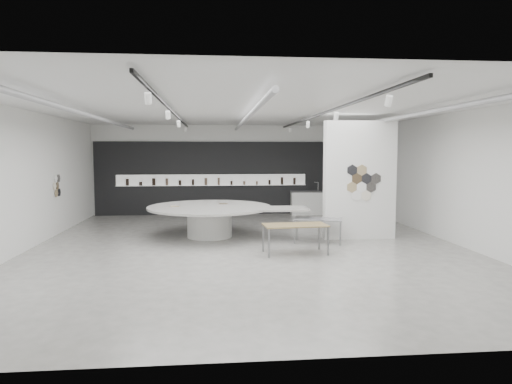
{
  "coord_description": "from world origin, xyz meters",
  "views": [
    {
      "loc": [
        -0.97,
        -12.56,
        2.65
      ],
      "look_at": [
        0.33,
        1.2,
        1.45
      ],
      "focal_mm": 32.0,
      "sensor_mm": 36.0,
      "label": 1
    }
  ],
  "objects": [
    {
      "name": "back_wall_display",
      "position": [
        -0.08,
        6.93,
        1.54
      ],
      "size": [
        11.8,
        0.27,
        3.1
      ],
      "color": "black",
      "rests_on": "ground"
    },
    {
      "name": "partition_column",
      "position": [
        3.5,
        1.0,
        1.8
      ],
      "size": [
        2.2,
        0.38,
        3.6
      ],
      "color": "white",
      "rests_on": "ground"
    },
    {
      "name": "room",
      "position": [
        -0.09,
        -0.0,
        2.07
      ],
      "size": [
        12.02,
        14.02,
        3.82
      ],
      "color": "#9D9B94",
      "rests_on": "ground"
    },
    {
      "name": "kitchen_counter",
      "position": [
        3.21,
        6.54,
        0.5
      ],
      "size": [
        1.79,
        0.81,
        1.37
      ],
      "rotation": [
        0.0,
        0.0,
        -0.08
      ],
      "color": "white",
      "rests_on": "ground"
    },
    {
      "name": "sample_table_stone",
      "position": [
        2.09,
        0.46,
        0.65
      ],
      "size": [
        1.52,
        1.06,
        0.71
      ],
      "rotation": [
        0.0,
        0.0,
        -0.3
      ],
      "color": "slate",
      "rests_on": "ground"
    },
    {
      "name": "display_island",
      "position": [
        -1.01,
        1.64,
        0.64
      ],
      "size": [
        4.99,
        3.99,
        0.99
      ],
      "rotation": [
        0.0,
        0.0,
        -0.04
      ],
      "color": "white",
      "rests_on": "ground"
    },
    {
      "name": "sample_table_wood",
      "position": [
        1.16,
        -0.92,
        0.71
      ],
      "size": [
        1.71,
        0.96,
        0.77
      ],
      "rotation": [
        0.0,
        0.0,
        0.09
      ],
      "color": "olive",
      "rests_on": "ground"
    }
  ]
}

